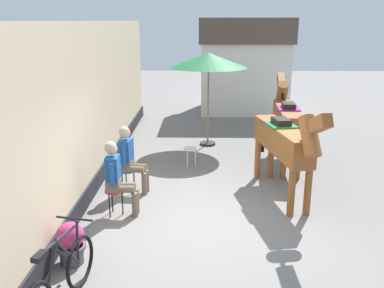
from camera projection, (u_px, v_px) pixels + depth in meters
The scene contains 11 objects.
ground_plane at pixel (210, 164), 10.34m from camera, with size 40.00×40.00×0.00m, color slate.
pub_facade_wall at pixel (87, 116), 8.51m from camera, with size 0.34×14.00×3.40m.
distant_cottage at pixel (243, 64), 15.92m from camera, with size 3.40×2.60×3.50m.
seated_visitor_near at pixel (117, 175), 7.45m from camera, with size 0.61×0.49×1.39m.
seated_visitor_far at pixel (129, 156), 8.46m from camera, with size 0.61×0.49×1.39m.
saddled_horse_near at pixel (284, 141), 8.11m from camera, with size 0.83×2.97×2.06m.
saddled_horse_far at pixel (286, 118), 10.09m from camera, with size 0.58×3.00×2.06m.
flower_planter_near at pixel (71, 242), 6.05m from camera, with size 0.43×0.43×0.64m.
leaning_bicycle at pixel (60, 282), 5.02m from camera, with size 0.54×1.73×1.02m.
cafe_parasol at pixel (209, 61), 11.31m from camera, with size 2.10×2.10×2.58m.
spare_stool_white at pixel (190, 150), 10.10m from camera, with size 0.32×0.32×0.46m.
Camera 1 is at (-0.25, -6.78, 3.41)m, focal length 39.20 mm.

